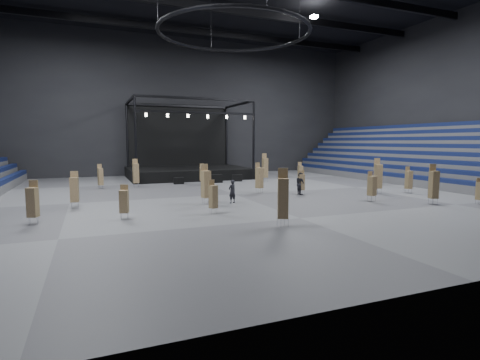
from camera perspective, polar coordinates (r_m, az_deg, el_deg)
name	(u,v)px	position (r m, az deg, el deg)	size (l,w,h in m)	color
floor	(234,194)	(31.11, -0.89, -2.20)	(50.00, 50.00, 0.00)	#535356
wall_back	(177,106)	(51.17, -9.53, 10.99)	(50.00, 0.20, 18.00)	black
wall_right	(455,97)	(46.34, 29.94, 10.84)	(0.20, 42.00, 18.00)	black
bleachers_right	(437,167)	(44.59, 27.82, 1.81)	(7.20, 40.00, 6.40)	#4C4C4F
stage	(187,165)	(46.42, -8.11, 2.22)	(14.00, 10.00, 9.20)	black
truss_ring	(234,33)	(31.99, -0.93, 21.54)	(12.30, 12.30, 5.15)	black
flight_case_left	(179,181)	(39.10, -9.31, -0.11)	(1.02, 0.51, 0.68)	black
flight_case_mid	(216,179)	(39.91, -3.67, 0.21)	(1.30, 0.65, 0.87)	black
flight_case_right	(237,178)	(41.25, -0.44, 0.31)	(1.09, 0.55, 0.73)	black
chair_stack_0	(136,173)	(37.10, -15.59, 1.07)	(0.56, 0.56, 2.73)	silver
chair_stack_1	(302,182)	(31.30, 9.39, -0.24)	(0.59, 0.59, 2.01)	silver
chair_stack_2	(203,174)	(37.67, -5.63, 0.97)	(0.68, 0.68, 2.17)	silver
chair_stack_3	(206,184)	(26.20, -5.22, -0.54)	(0.63, 0.63, 2.82)	silver
chair_stack_4	(300,173)	(38.38, 9.17, 1.04)	(0.44, 0.44, 2.31)	silver
chair_stack_5	(74,189)	(26.84, -23.93, -1.27)	(0.55, 0.55, 2.43)	silver
chair_stack_6	(372,185)	(29.11, 19.46, -0.77)	(0.57, 0.57, 2.20)	silver
chair_stack_7	(265,167)	(40.91, 3.82, 1.93)	(0.55, 0.55, 3.09)	silver
chair_stack_8	(33,202)	(22.56, -29.05, -2.89)	(0.61, 0.61, 2.34)	silver
chair_stack_9	(409,179)	(34.77, 24.32, 0.09)	(0.47, 0.47, 2.26)	silver
chair_stack_10	(378,176)	(33.49, 20.28, 0.62)	(0.62, 0.62, 2.98)	silver
chair_stack_11	(434,184)	(29.33, 27.42, -0.53)	(0.61, 0.61, 2.82)	silver
chair_stack_12	(480,191)	(30.81, 32.74, -1.36)	(0.42, 0.42, 1.87)	silver
chair_stack_13	(283,197)	(19.29, 6.56, -2.63)	(0.71, 0.71, 3.02)	silver
chair_stack_14	(124,201)	(21.99, -17.26, -3.05)	(0.57, 0.57, 1.96)	silver
chair_stack_15	(213,196)	(22.73, -4.11, -2.46)	(0.53, 0.53, 2.07)	silver
chair_stack_16	(100,176)	(36.91, -20.51, 0.54)	(0.52, 0.52, 2.30)	silver
chair_stack_17	(259,177)	(31.84, 2.95, 0.41)	(0.67, 0.67, 2.59)	silver
man_center	(232,192)	(26.58, -1.20, -1.77)	(0.61, 0.40, 1.67)	black
crew_member	(300,184)	(31.30, 9.19, -0.53)	(0.89, 0.69, 1.83)	black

